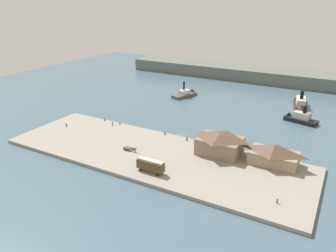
{
  "coord_description": "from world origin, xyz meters",
  "views": [
    {
      "loc": [
        55.82,
        -110.2,
        52.83
      ],
      "look_at": [
        -6.92,
        1.56,
        2.0
      ],
      "focal_mm": 34.9,
      "sensor_mm": 36.0,
      "label": 1
    }
  ],
  "objects_px": {
    "pedestrian_walking_west": "(187,139)",
    "mooring_post_center_west": "(187,138)",
    "ferry_moored_west": "(187,94)",
    "pedestrian_at_waters_edge": "(277,201)",
    "horse_cart": "(130,148)",
    "pedestrian_near_cart": "(66,125)",
    "ferry_near_quay": "(298,118)",
    "ferry_shed_west_terminal": "(274,154)",
    "mooring_post_center_east": "(165,134)",
    "mooring_post_west": "(120,124)",
    "street_tram": "(151,165)",
    "mooring_post_east": "(105,120)",
    "ferry_shed_east_terminal": "(220,143)",
    "ferry_approaching_west": "(301,105)",
    "pedestrian_standing_center": "(112,124)"
  },
  "relations": [
    {
      "from": "street_tram",
      "to": "ferry_moored_west",
      "type": "xyz_separation_m",
      "value": [
        -29.35,
        85.41,
        -2.35
      ]
    },
    {
      "from": "pedestrian_at_waters_edge",
      "to": "horse_cart",
      "type": "bearing_deg",
      "value": 172.56
    },
    {
      "from": "street_tram",
      "to": "horse_cart",
      "type": "height_order",
      "value": "street_tram"
    },
    {
      "from": "mooring_post_center_west",
      "to": "pedestrian_standing_center",
      "type": "bearing_deg",
      "value": -175.78
    },
    {
      "from": "ferry_shed_west_terminal",
      "to": "horse_cart",
      "type": "relative_size",
      "value": 2.86
    },
    {
      "from": "pedestrian_standing_center",
      "to": "ferry_shed_east_terminal",
      "type": "bearing_deg",
      "value": -3.22
    },
    {
      "from": "ferry_moored_west",
      "to": "ferry_shed_east_terminal",
      "type": "bearing_deg",
      "value": -55.06
    },
    {
      "from": "ferry_shed_west_terminal",
      "to": "mooring_post_center_east",
      "type": "height_order",
      "value": "ferry_shed_west_terminal"
    },
    {
      "from": "pedestrian_at_waters_edge",
      "to": "pedestrian_standing_center",
      "type": "relative_size",
      "value": 0.85
    },
    {
      "from": "mooring_post_east",
      "to": "ferry_approaching_west",
      "type": "relative_size",
      "value": 0.04
    },
    {
      "from": "ferry_shed_east_terminal",
      "to": "ferry_approaching_west",
      "type": "xyz_separation_m",
      "value": [
        16.59,
        70.98,
        -3.67
      ]
    },
    {
      "from": "horse_cart",
      "to": "mooring_post_center_west",
      "type": "xyz_separation_m",
      "value": [
        13.4,
        19.18,
        -0.48
      ]
    },
    {
      "from": "horse_cart",
      "to": "pedestrian_near_cart",
      "type": "distance_m",
      "value": 38.13
    },
    {
      "from": "pedestrian_near_cart",
      "to": "ferry_near_quay",
      "type": "distance_m",
      "value": 102.83
    },
    {
      "from": "mooring_post_center_west",
      "to": "ferry_near_quay",
      "type": "bearing_deg",
      "value": 52.99
    },
    {
      "from": "pedestrian_walking_west",
      "to": "mooring_post_east",
      "type": "xyz_separation_m",
      "value": [
        -41.51,
        1.32,
        -0.3
      ]
    },
    {
      "from": "street_tram",
      "to": "mooring_post_center_west",
      "type": "relative_size",
      "value": 10.21
    },
    {
      "from": "pedestrian_at_waters_edge",
      "to": "pedestrian_walking_west",
      "type": "xyz_separation_m",
      "value": [
        -39.31,
        25.01,
        0.06
      ]
    },
    {
      "from": "mooring_post_east",
      "to": "ferry_near_quay",
      "type": "bearing_deg",
      "value": 30.89
    },
    {
      "from": "ferry_moored_west",
      "to": "pedestrian_at_waters_edge",
      "type": "bearing_deg",
      "value": -50.71
    },
    {
      "from": "ferry_moored_west",
      "to": "pedestrian_near_cart",
      "type": "bearing_deg",
      "value": -108.18
    },
    {
      "from": "mooring_post_center_east",
      "to": "mooring_post_center_west",
      "type": "bearing_deg",
      "value": 1.05
    },
    {
      "from": "street_tram",
      "to": "ferry_near_quay",
      "type": "distance_m",
      "value": 80.41
    },
    {
      "from": "horse_cart",
      "to": "pedestrian_at_waters_edge",
      "type": "distance_m",
      "value": 53.72
    },
    {
      "from": "mooring_post_west",
      "to": "street_tram",
      "type": "bearing_deg",
      "value": -40.14
    },
    {
      "from": "street_tram",
      "to": "ferry_near_quay",
      "type": "xyz_separation_m",
      "value": [
        32.62,
        73.47,
        -2.04
      ]
    },
    {
      "from": "pedestrian_near_cart",
      "to": "mooring_post_center_west",
      "type": "bearing_deg",
      "value": 14.3
    },
    {
      "from": "pedestrian_standing_center",
      "to": "ferry_approaching_west",
      "type": "bearing_deg",
      "value": 45.74
    },
    {
      "from": "ferry_approaching_west",
      "to": "pedestrian_walking_west",
      "type": "bearing_deg",
      "value": -115.23
    },
    {
      "from": "pedestrian_at_waters_edge",
      "to": "ferry_approaching_west",
      "type": "xyz_separation_m",
      "value": [
        -7.86,
        91.77,
        -0.35
      ]
    },
    {
      "from": "ferry_shed_east_terminal",
      "to": "street_tram",
      "type": "height_order",
      "value": "ferry_shed_east_terminal"
    },
    {
      "from": "ferry_approaching_west",
      "to": "ferry_near_quay",
      "type": "relative_size",
      "value": 1.56
    },
    {
      "from": "horse_cart",
      "to": "pedestrian_near_cart",
      "type": "relative_size",
      "value": 3.56
    },
    {
      "from": "street_tram",
      "to": "ferry_approaching_west",
      "type": "xyz_separation_m",
      "value": [
        30.74,
        94.14,
        -2.16
      ]
    },
    {
      "from": "mooring_post_center_east",
      "to": "mooring_post_east",
      "type": "xyz_separation_m",
      "value": [
        -31.23,
        0.37,
        0.0
      ]
    },
    {
      "from": "mooring_post_center_west",
      "to": "mooring_post_center_east",
      "type": "distance_m",
      "value": 9.72
    },
    {
      "from": "pedestrian_at_waters_edge",
      "to": "mooring_post_center_east",
      "type": "xyz_separation_m",
      "value": [
        -49.59,
        25.96,
        -0.24
      ]
    },
    {
      "from": "pedestrian_walking_west",
      "to": "ferry_near_quay",
      "type": "height_order",
      "value": "ferry_near_quay"
    },
    {
      "from": "mooring_post_west",
      "to": "ferry_moored_west",
      "type": "xyz_separation_m",
      "value": [
        4.17,
        57.14,
        -0.29
      ]
    },
    {
      "from": "street_tram",
      "to": "pedestrian_walking_west",
      "type": "distance_m",
      "value": 27.45
    },
    {
      "from": "street_tram",
      "to": "ferry_approaching_west",
      "type": "distance_m",
      "value": 99.06
    },
    {
      "from": "ferry_shed_west_terminal",
      "to": "pedestrian_standing_center",
      "type": "relative_size",
      "value": 8.89
    },
    {
      "from": "ferry_shed_east_terminal",
      "to": "horse_cart",
      "type": "relative_size",
      "value": 2.76
    },
    {
      "from": "horse_cart",
      "to": "ferry_approaching_west",
      "type": "relative_size",
      "value": 0.22
    },
    {
      "from": "pedestrian_walking_west",
      "to": "mooring_post_center_west",
      "type": "relative_size",
      "value": 1.83
    },
    {
      "from": "mooring_post_east",
      "to": "pedestrian_near_cart",
      "type": "bearing_deg",
      "value": -127.37
    },
    {
      "from": "ferry_moored_west",
      "to": "ferry_approaching_west",
      "type": "height_order",
      "value": "ferry_moored_west"
    },
    {
      "from": "pedestrian_at_waters_edge",
      "to": "mooring_post_center_east",
      "type": "bearing_deg",
      "value": 152.37
    },
    {
      "from": "ferry_shed_west_terminal",
      "to": "pedestrian_at_waters_edge",
      "type": "height_order",
      "value": "ferry_shed_west_terminal"
    },
    {
      "from": "ferry_moored_west",
      "to": "horse_cart",
      "type": "bearing_deg",
      "value": -79.08
    }
  ]
}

